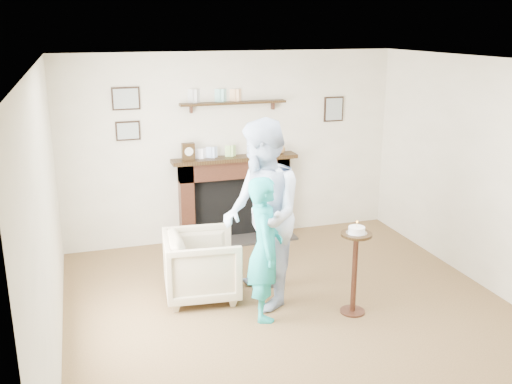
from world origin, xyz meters
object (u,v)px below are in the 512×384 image
woman (265,315)px  pedestal_table (355,257)px  armchair (203,296)px  man (262,302)px

woman → pedestal_table: size_ratio=1.47×
armchair → woman: 0.79m
armchair → pedestal_table: pedestal_table is taller
woman → pedestal_table: bearing=-89.2°
armchair → woman: (0.50, -0.61, 0.00)m
man → pedestal_table: 1.13m
woman → pedestal_table: 1.09m
man → woman: 0.28m
man → woman: size_ratio=1.34×
armchair → man: man is taller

